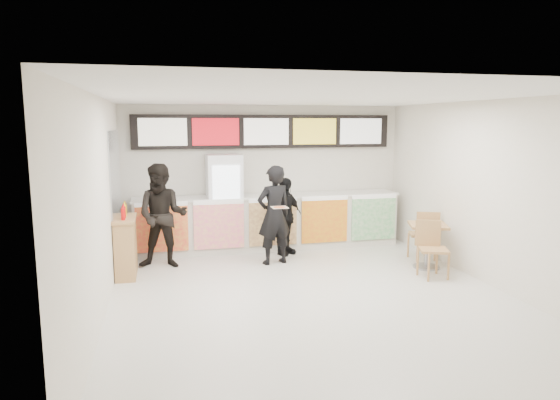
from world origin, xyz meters
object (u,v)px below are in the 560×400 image
object	(u,v)px
customer_main	(274,215)
cafe_table	(428,238)
condiment_ledge	(126,246)
drinks_fridge	(225,203)
customer_left	(162,216)
customer_mid	(284,216)
service_counter	(269,222)

from	to	relation	value
customer_main	cafe_table	distance (m)	2.84
customer_main	cafe_table	xyz separation A→B (m)	(2.66, -0.93, -0.36)
cafe_table	condiment_ledge	world-z (taller)	condiment_ledge
drinks_fridge	customer_left	distance (m)	1.55
customer_main	customer_mid	xyz separation A→B (m)	(0.35, 0.61, -0.15)
customer_main	condiment_ledge	xyz separation A→B (m)	(-2.66, -0.15, -0.40)
drinks_fridge	condiment_ledge	world-z (taller)	drinks_fridge
condiment_ledge	customer_mid	bearing A→B (deg)	14.03
drinks_fridge	customer_mid	world-z (taller)	drinks_fridge
service_counter	condiment_ledge	bearing A→B (deg)	-155.33
customer_left	cafe_table	xyz separation A→B (m)	(4.68, -1.18, -0.39)
condiment_ledge	service_counter	bearing A→B (deg)	24.67
customer_left	customer_mid	distance (m)	2.41
service_counter	drinks_fridge	xyz separation A→B (m)	(-0.93, 0.02, 0.43)
service_counter	drinks_fridge	world-z (taller)	drinks_fridge
cafe_table	service_counter	bearing A→B (deg)	160.29
service_counter	condiment_ledge	distance (m)	3.10
drinks_fridge	customer_main	distance (m)	1.40
customer_mid	service_counter	bearing A→B (deg)	78.44
customer_main	cafe_table	size ratio (longest dim) A/B	1.09
customer_main	customer_left	world-z (taller)	customer_left
condiment_ledge	drinks_fridge	bearing A→B (deg)	34.83
condiment_ledge	customer_left	bearing A→B (deg)	31.90
service_counter	customer_main	xyz separation A→B (m)	(-0.16, -1.15, 0.36)
drinks_fridge	customer_mid	distance (m)	1.28
cafe_table	customer_main	bearing A→B (deg)	-179.21
drinks_fridge	service_counter	bearing A→B (deg)	-0.99
cafe_table	customer_mid	bearing A→B (deg)	166.40
drinks_fridge	customer_mid	size ratio (longest dim) A/B	1.28
drinks_fridge	customer_mid	bearing A→B (deg)	-26.38
drinks_fridge	cafe_table	size ratio (longest dim) A/B	1.17
service_counter	customer_main	size ratio (longest dim) A/B	2.99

